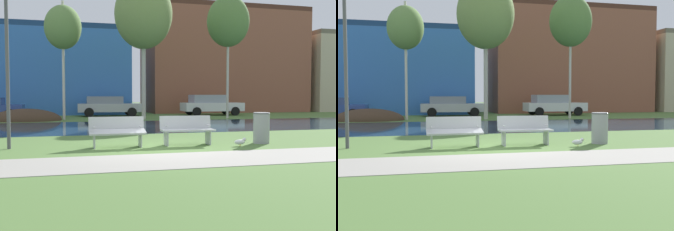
% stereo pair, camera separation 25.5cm
% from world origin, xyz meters
% --- Properties ---
extents(ground_plane, '(120.00, 120.00, 0.00)m').
position_xyz_m(ground_plane, '(0.00, 10.00, 0.00)').
color(ground_plane, '#517538').
extents(paved_path_strip, '(60.00, 2.11, 0.01)m').
position_xyz_m(paved_path_strip, '(0.00, -1.96, 0.01)').
color(paved_path_strip, '#9E998E').
rests_on(paved_path_strip, ground).
extents(river_band, '(80.00, 7.49, 0.01)m').
position_xyz_m(river_band, '(0.00, 7.93, 0.00)').
color(river_band, '#284256').
rests_on(river_band, ground).
extents(soil_mound, '(4.09, 2.93, 1.42)m').
position_xyz_m(soil_mound, '(-4.82, 13.53, 0.00)').
color(soil_mound, '#423021').
rests_on(soil_mound, ground).
extents(bench_left, '(1.60, 0.57, 0.87)m').
position_xyz_m(bench_left, '(-1.04, 0.62, 0.47)').
color(bench_left, '#B2B5B7').
rests_on(bench_left, ground).
extents(bench_right, '(1.60, 0.57, 0.87)m').
position_xyz_m(bench_right, '(1.05, 0.62, 0.47)').
color(bench_right, '#B2B5B7').
rests_on(bench_right, ground).
extents(trash_bin, '(0.52, 0.52, 0.96)m').
position_xyz_m(trash_bin, '(3.40, 0.43, 0.50)').
color(trash_bin, gray).
rests_on(trash_bin, ground).
extents(seagull, '(0.40, 0.15, 0.25)m').
position_xyz_m(seagull, '(2.47, -0.03, 0.13)').
color(seagull, white).
rests_on(seagull, ground).
extents(streetlamp, '(0.32, 0.32, 4.97)m').
position_xyz_m(streetlamp, '(-4.00, 1.03, 3.35)').
color(streetlamp, '#4C4C51').
rests_on(streetlamp, ground).
extents(birch_left, '(2.21, 2.21, 7.17)m').
position_xyz_m(birch_left, '(-2.66, 13.94, 5.56)').
color(birch_left, beige).
rests_on(birch_left, ground).
extents(birch_center_left, '(3.56, 3.56, 8.60)m').
position_xyz_m(birch_center_left, '(2.13, 13.14, 6.44)').
color(birch_center_left, '#BCB7A8').
rests_on(birch_center_left, ground).
extents(birch_center, '(2.72, 2.72, 8.00)m').
position_xyz_m(birch_center, '(7.63, 12.93, 6.23)').
color(birch_center, beige).
rests_on(birch_center, ground).
extents(parked_sedan_second_silver, '(4.50, 2.13, 1.41)m').
position_xyz_m(parked_sedan_second_silver, '(0.35, 17.26, 0.75)').
color(parked_sedan_second_silver, '#B2B5BC').
rests_on(parked_sedan_second_silver, ground).
extents(parked_hatch_third_white, '(4.51, 2.17, 1.52)m').
position_xyz_m(parked_hatch_third_white, '(7.88, 16.69, 0.80)').
color(parked_hatch_third_white, silver).
rests_on(parked_hatch_third_white, ground).
extents(building_blue_store, '(16.12, 8.75, 6.88)m').
position_xyz_m(building_blue_store, '(-5.71, 23.38, 3.44)').
color(building_blue_store, '#3870C6').
rests_on(building_blue_store, ground).
extents(building_brick_low, '(14.20, 6.68, 9.27)m').
position_xyz_m(building_brick_low, '(11.42, 23.05, 4.64)').
color(building_brick_low, brown).
rests_on(building_brick_low, ground).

